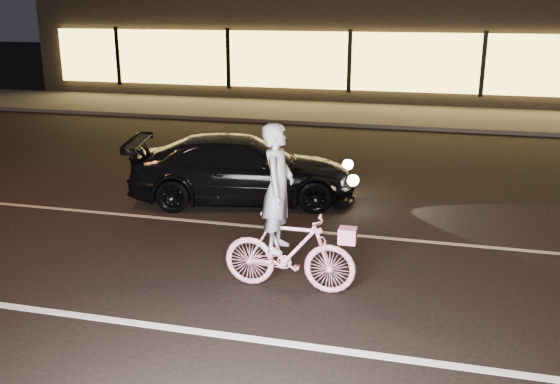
# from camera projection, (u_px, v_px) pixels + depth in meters

# --- Properties ---
(ground) EXTENTS (90.00, 90.00, 0.00)m
(ground) POSITION_uv_depth(u_px,v_px,m) (190.00, 272.00, 8.65)
(ground) COLOR black
(ground) RESTS_ON ground
(lane_stripe_near) EXTENTS (60.00, 0.12, 0.01)m
(lane_stripe_near) POSITION_uv_depth(u_px,v_px,m) (141.00, 324.00, 7.26)
(lane_stripe_near) COLOR silver
(lane_stripe_near) RESTS_ON ground
(lane_stripe_far) EXTENTS (60.00, 0.10, 0.01)m
(lane_stripe_far) POSITION_uv_depth(u_px,v_px,m) (236.00, 225.00, 10.50)
(lane_stripe_far) COLOR gray
(lane_stripe_far) RESTS_ON ground
(sidewalk) EXTENTS (30.00, 4.00, 0.12)m
(sidewalk) POSITION_uv_depth(u_px,v_px,m) (340.00, 113.00, 20.68)
(sidewalk) COLOR #383533
(sidewalk) RESTS_ON ground
(storefront) EXTENTS (25.40, 8.42, 4.20)m
(storefront) POSITION_uv_depth(u_px,v_px,m) (365.00, 39.00, 25.59)
(storefront) COLOR black
(storefront) RESTS_ON ground
(cyclist) EXTENTS (1.74, 0.60, 2.19)m
(cyclist) POSITION_uv_depth(u_px,v_px,m) (286.00, 233.00, 7.95)
(cyclist) COLOR #D92A73
(cyclist) RESTS_ON ground
(sedan) EXTENTS (4.49, 2.63, 1.22)m
(sedan) POSITION_uv_depth(u_px,v_px,m) (243.00, 169.00, 11.64)
(sedan) COLOR black
(sedan) RESTS_ON ground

